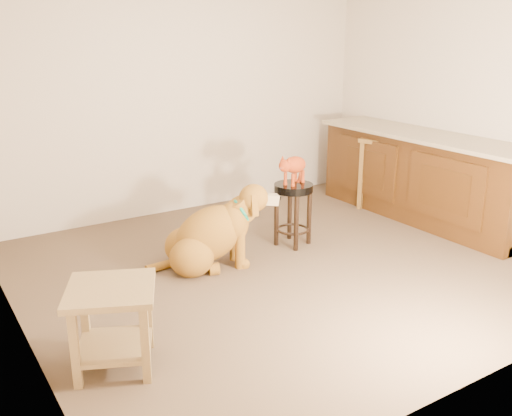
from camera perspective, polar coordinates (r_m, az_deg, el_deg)
floor at (r=5.07m, az=3.62°, el=-5.64°), size 4.50×4.00×0.01m
room_shell at (r=4.67m, az=4.02°, el=13.60°), size 4.54×4.04×2.62m
cabinet_run at (r=6.41m, az=16.28°, el=2.80°), size 0.70×2.56×0.94m
padded_stool at (r=5.39m, az=3.74°, el=0.62°), size 0.40×0.40×0.60m
wood_stool at (r=6.67m, az=12.57°, el=3.54°), size 0.56×0.56×0.82m
side_table at (r=3.59m, az=-14.17°, el=-10.32°), size 0.68×0.68×0.53m
golden_retriever at (r=4.93m, az=-4.57°, el=-2.79°), size 1.16×0.69×0.76m
tabby_kitten at (r=5.29m, az=3.73°, el=4.20°), size 0.45×0.32×0.32m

